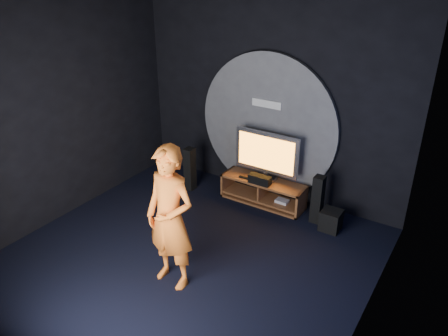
% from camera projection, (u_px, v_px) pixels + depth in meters
% --- Properties ---
extents(floor, '(5.00, 5.00, 0.00)m').
position_uv_depth(floor, '(186.00, 259.00, 6.38)').
color(floor, black).
rests_on(floor, ground).
extents(back_wall, '(5.00, 0.04, 3.50)m').
position_uv_depth(back_wall, '(270.00, 101.00, 7.51)').
color(back_wall, black).
rests_on(back_wall, ground).
extents(front_wall, '(5.00, 0.04, 3.50)m').
position_uv_depth(front_wall, '(1.00, 248.00, 3.72)').
color(front_wall, black).
rests_on(front_wall, ground).
extents(left_wall, '(0.04, 5.00, 3.50)m').
position_uv_depth(left_wall, '(54.00, 115.00, 6.82)').
color(left_wall, black).
rests_on(left_wall, ground).
extents(right_wall, '(0.04, 5.00, 3.50)m').
position_uv_depth(right_wall, '(377.00, 203.00, 4.40)').
color(right_wall, black).
rests_on(right_wall, ground).
extents(ceiling, '(5.00, 5.00, 0.01)m').
position_uv_depth(ceiling, '(174.00, 5.00, 4.84)').
color(ceiling, black).
rests_on(ceiling, back_wall).
extents(wall_disc_panel, '(2.60, 0.11, 2.60)m').
position_uv_depth(wall_disc_panel, '(267.00, 126.00, 7.66)').
color(wall_disc_panel, '#515156').
rests_on(wall_disc_panel, ground).
extents(media_console, '(1.51, 0.45, 0.45)m').
position_uv_depth(media_console, '(263.00, 193.00, 7.76)').
color(media_console, '#9F5931').
rests_on(media_console, ground).
extents(tv, '(1.18, 0.22, 0.87)m').
position_uv_depth(tv, '(266.00, 154.00, 7.49)').
color(tv, '#A5A4AB').
rests_on(tv, media_console).
extents(center_speaker, '(0.40, 0.15, 0.15)m').
position_uv_depth(center_speaker, '(260.00, 180.00, 7.51)').
color(center_speaker, black).
rests_on(center_speaker, media_console).
extents(remote, '(0.18, 0.05, 0.02)m').
position_uv_depth(remote, '(244.00, 178.00, 7.72)').
color(remote, black).
rests_on(remote, media_console).
extents(tower_speaker_left, '(0.17, 0.18, 0.83)m').
position_uv_depth(tower_speaker_left, '(190.00, 169.00, 8.13)').
color(tower_speaker_left, black).
rests_on(tower_speaker_left, ground).
extents(tower_speaker_right, '(0.17, 0.18, 0.83)m').
position_uv_depth(tower_speaker_right, '(318.00, 199.00, 7.12)').
color(tower_speaker_right, black).
rests_on(tower_speaker_right, ground).
extents(subwoofer, '(0.31, 0.31, 0.34)m').
position_uv_depth(subwoofer, '(331.00, 220.00, 7.00)').
color(subwoofer, black).
rests_on(subwoofer, ground).
extents(player, '(0.74, 0.50, 1.98)m').
position_uv_depth(player, '(170.00, 219.00, 5.53)').
color(player, orange).
rests_on(player, ground).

